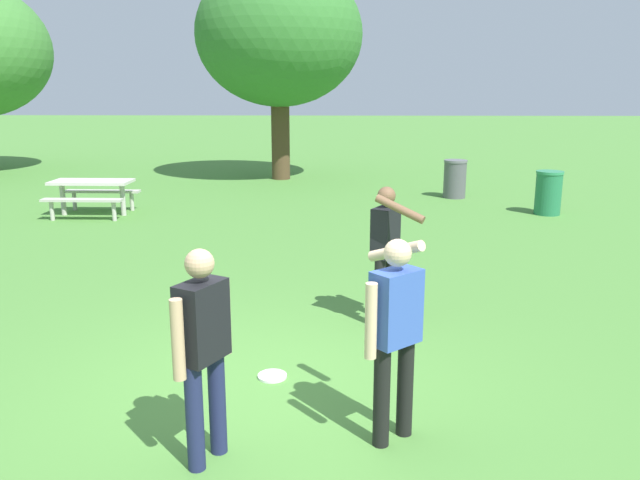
% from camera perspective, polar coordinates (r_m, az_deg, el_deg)
% --- Properties ---
extents(ground_plane, '(120.00, 120.00, 0.00)m').
position_cam_1_polar(ground_plane, '(6.08, -5.30, -13.20)').
color(ground_plane, '#4C8438').
extents(person_thrower, '(0.37, 0.55, 1.64)m').
position_cam_1_polar(person_thrower, '(4.69, -10.48, -9.10)').
color(person_thrower, '#1E234C').
rests_on(person_thrower, ground).
extents(person_catcher, '(0.58, 0.81, 1.64)m').
position_cam_1_polar(person_catcher, '(7.35, 5.99, -0.44)').
color(person_catcher, black).
rests_on(person_catcher, ground).
extents(person_bystander, '(0.48, 0.84, 1.64)m').
position_cam_1_polar(person_bystander, '(4.92, 6.70, -7.62)').
color(person_bystander, black).
rests_on(person_bystander, ground).
extents(frisbee, '(0.28, 0.28, 0.03)m').
position_cam_1_polar(frisbee, '(6.28, -4.32, -12.11)').
color(frisbee, white).
rests_on(frisbee, ground).
extents(picnic_table_near, '(1.71, 1.43, 0.77)m').
position_cam_1_polar(picnic_table_near, '(14.70, -19.83, 4.26)').
color(picnic_table_near, beige).
rests_on(picnic_table_near, ground).
extents(trash_can_beside_table, '(0.59, 0.59, 0.96)m').
position_cam_1_polar(trash_can_beside_table, '(14.84, 19.86, 4.03)').
color(trash_can_beside_table, '#237047').
rests_on(trash_can_beside_table, ground).
extents(trash_can_further_along, '(0.59, 0.59, 0.96)m').
position_cam_1_polar(trash_can_further_along, '(16.48, 12.04, 5.41)').
color(trash_can_further_along, '#515156').
rests_on(trash_can_further_along, ground).
extents(tree_far_right, '(4.89, 4.89, 6.33)m').
position_cam_1_polar(tree_far_right, '(19.49, -3.70, 17.91)').
color(tree_far_right, '#4C3823').
rests_on(tree_far_right, ground).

